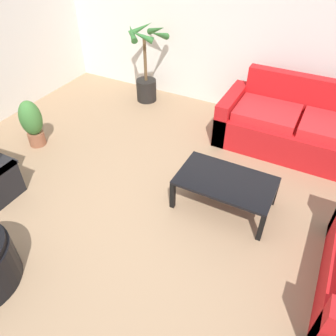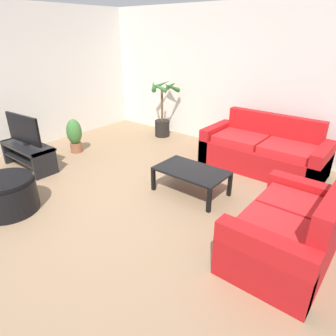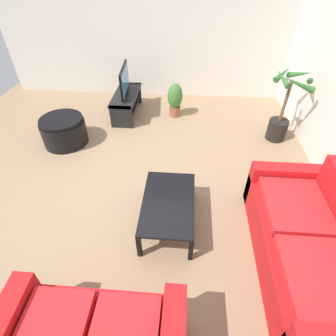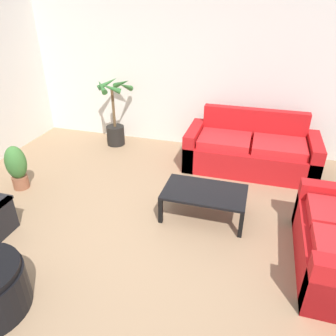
% 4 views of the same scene
% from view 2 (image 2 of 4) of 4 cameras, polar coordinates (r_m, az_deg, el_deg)
% --- Properties ---
extents(ground_plane, '(6.60, 6.60, 0.00)m').
position_cam_2_polar(ground_plane, '(4.38, -9.36, -5.74)').
color(ground_plane, '#937556').
extents(wall_back, '(6.00, 0.06, 2.70)m').
position_cam_2_polar(wall_back, '(6.23, 11.36, 16.48)').
color(wall_back, silver).
rests_on(wall_back, ground).
extents(wall_left, '(0.06, 6.00, 2.70)m').
position_cam_2_polar(wall_left, '(6.44, -29.18, 14.20)').
color(wall_left, silver).
rests_on(wall_left, ground).
extents(couch_main, '(2.03, 0.90, 0.90)m').
position_cam_2_polar(couch_main, '(5.38, 17.76, 2.88)').
color(couch_main, red).
rests_on(couch_main, ground).
extents(couch_loveseat, '(0.90, 1.45, 0.90)m').
position_cam_2_polar(couch_loveseat, '(3.41, 22.09, -11.36)').
color(couch_loveseat, red).
rests_on(couch_loveseat, ground).
extents(tv_stand, '(1.10, 0.45, 0.43)m').
position_cam_2_polar(tv_stand, '(5.69, -25.16, 2.66)').
color(tv_stand, black).
rests_on(tv_stand, ground).
extents(tv, '(0.85, 0.11, 0.52)m').
position_cam_2_polar(tv, '(5.56, -25.92, 6.70)').
color(tv, black).
rests_on(tv, tv_stand).
extents(coffee_table, '(1.03, 0.61, 0.38)m').
position_cam_2_polar(coffee_table, '(4.34, 4.46, -0.85)').
color(coffee_table, black).
rests_on(coffee_table, ground).
extents(potted_palm, '(0.65, 0.64, 1.26)m').
position_cam_2_polar(potted_palm, '(6.75, -0.99, 10.29)').
color(potted_palm, black).
rests_on(potted_palm, ground).
extents(potted_plant_small, '(0.29, 0.29, 0.67)m').
position_cam_2_polar(potted_plant_small, '(6.12, -17.45, 6.10)').
color(potted_plant_small, brown).
rests_on(potted_plant_small, ground).
extents(ottoman, '(0.74, 0.74, 0.47)m').
position_cam_2_polar(ottoman, '(4.48, -28.36, -4.55)').
color(ottoman, black).
rests_on(ottoman, ground).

